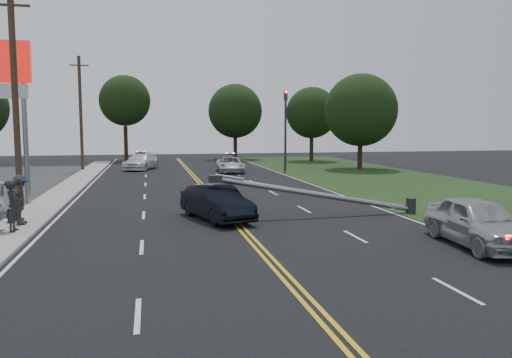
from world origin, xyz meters
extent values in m
plane|color=black|center=(0.00, 0.00, 0.00)|extent=(120.00, 120.00, 0.00)
cube|color=gray|center=(-8.40, 10.00, 0.06)|extent=(1.80, 70.00, 0.12)
cube|color=black|center=(13.50, 10.00, 0.01)|extent=(12.00, 80.00, 0.01)
cube|color=gold|center=(0.00, 10.00, 0.01)|extent=(0.36, 80.00, 0.00)
cylinder|color=gray|center=(-9.30, 14.00, 3.50)|extent=(0.24, 0.24, 7.00)
cylinder|color=#2D2D30|center=(8.30, 30.00, 3.50)|extent=(0.20, 0.20, 7.00)
cube|color=#2D2D30|center=(8.30, 30.00, 6.60)|extent=(0.28, 0.28, 0.90)
sphere|color=#FF0C07|center=(8.30, 29.84, 6.90)|extent=(0.22, 0.22, 0.22)
cylinder|color=#2D2D30|center=(8.10, 8.00, 0.35)|extent=(0.44, 0.44, 0.70)
cylinder|color=gray|center=(3.67, 8.00, 0.98)|extent=(8.90, 0.24, 1.80)
cube|color=#2D2D30|center=(-0.76, 8.00, 1.76)|extent=(0.55, 0.32, 0.30)
cylinder|color=#382619|center=(-9.20, 12.00, 5.00)|extent=(0.28, 0.28, 10.00)
cube|color=#382619|center=(-9.20, 12.00, 9.20)|extent=(1.60, 0.10, 0.10)
cylinder|color=#382619|center=(-9.20, 34.00, 5.00)|extent=(0.28, 0.28, 10.00)
cube|color=#382619|center=(-9.20, 34.00, 9.20)|extent=(1.60, 0.10, 0.10)
cylinder|color=black|center=(-5.99, 46.63, 1.99)|extent=(0.44, 0.44, 3.97)
sphere|color=black|center=(-5.99, 46.63, 6.84)|extent=(5.72, 5.72, 5.72)
cylinder|color=black|center=(6.75, 46.98, 1.67)|extent=(0.44, 0.44, 3.34)
sphere|color=black|center=(6.75, 46.98, 5.75)|extent=(6.44, 6.44, 6.44)
cylinder|color=black|center=(14.65, 41.84, 1.59)|extent=(0.44, 0.44, 3.17)
sphere|color=black|center=(14.65, 41.84, 5.47)|extent=(5.78, 5.78, 5.78)
cylinder|color=black|center=(15.53, 30.47, 1.57)|extent=(0.44, 0.44, 3.13)
sphere|color=black|center=(15.53, 30.47, 5.39)|extent=(6.59, 6.59, 6.59)
imported|color=black|center=(-0.68, 8.27, 0.73)|extent=(2.84, 4.70, 1.46)
imported|color=#A3A7AB|center=(7.06, 1.88, 0.80)|extent=(2.30, 4.83, 1.59)
imported|color=silver|center=(3.35, 29.76, 0.66)|extent=(2.47, 4.84, 1.31)
imported|color=silver|center=(-4.16, 34.23, 0.75)|extent=(3.61, 5.53, 1.49)
imported|color=#222329|center=(-8.26, 6.98, 1.05)|extent=(0.46, 0.69, 1.86)
imported|color=silver|center=(-8.63, 6.88, 1.04)|extent=(0.83, 1.00, 1.84)
imported|color=#1B2444|center=(-8.54, 9.32, 1.04)|extent=(0.86, 1.28, 1.84)
imported|color=#60534D|center=(-8.35, 8.26, 1.04)|extent=(0.49, 1.10, 1.85)
camera|label=1|loc=(-3.39, -12.26, 3.89)|focal=35.00mm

